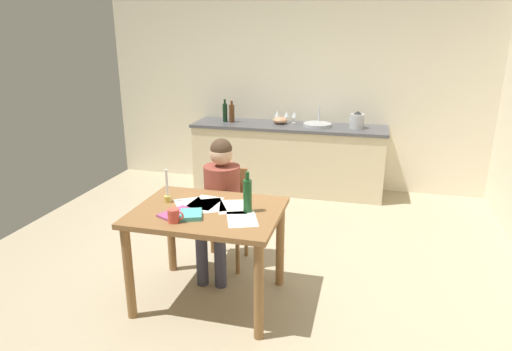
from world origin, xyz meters
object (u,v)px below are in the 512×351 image
Objects in this scene: book_magazine at (191,215)px; wine_glass_back_left at (277,114)px; wine_glass_by_kettle at (287,115)px; person_seated at (220,198)px; coffee_mug at (174,216)px; book_cookery at (177,213)px; wine_glass_near_sink at (294,115)px; bottle_oil at (225,112)px; stovetop_kettle at (357,121)px; dining_table at (208,225)px; mixing_bowl at (280,120)px; bottle_vinegar at (232,113)px; wine_bottle_on_table at (247,195)px; sink_unit at (317,125)px; chair_at_table at (225,211)px; candlestick at (167,193)px.

book_magazine is 1.21× the size of wine_glass_back_left.
person_seated is at bearing -93.22° from wine_glass_by_kettle.
person_seated is 2.41m from wine_glass_back_left.
book_cookery is at bearing 107.52° from coffee_mug.
book_magazine is 1.21× the size of wine_glass_near_sink.
coffee_mug is 0.39× the size of bottle_oil.
dining_table is at bearing -109.68° from stovetop_kettle.
mixing_bowl is at bearing 112.69° from book_cookery.
bottle_vinegar is at bearing -4.65° from bottle_oil.
wine_bottle_on_table is 1.03× the size of bottle_oil.
sink_unit is at bearing 179.52° from stovetop_kettle.
bottle_vinegar is at bearing -167.95° from wine_glass_by_kettle.
wine_glass_near_sink is at bearing 83.77° from chair_at_table.
stovetop_kettle is (1.34, 2.68, 0.14)m from candlestick.
coffee_mug is 0.64× the size of book_magazine.
wine_glass_back_left reaches higher than chair_at_table.
stovetop_kettle is (1.05, 2.91, 0.20)m from book_magazine.
mixing_bowl is (0.65, 0.06, -0.08)m from bottle_vinegar.
dining_table is at bearing -82.93° from chair_at_table.
chair_at_table is 3.28× the size of candlestick.
bottle_vinegar is at bearing 103.57° from dining_table.
sink_unit is 2.34× the size of wine_glass_near_sink.
wine_glass_back_left reaches higher than mixing_bowl.
person_seated is 3.85× the size of wine_bottle_on_table.
bottle_vinegar is at bearing 104.74° from person_seated.
wine_glass_by_kettle is (0.72, 0.15, -0.01)m from bottle_vinegar.
sink_unit reaches higher than wine_glass_near_sink.
wine_glass_by_kettle is at bearing 86.42° from chair_at_table.
wine_glass_near_sink is at bearing 0.00° from wine_glass_by_kettle.
bottle_oil is at bearing 107.98° from chair_at_table.
dining_table is at bearing -99.99° from sink_unit.
wine_glass_by_kettle is (0.06, 2.90, 0.36)m from dining_table.
wine_glass_back_left is (0.69, 0.15, -0.02)m from bottle_oil.
bottle_oil is 1.54× the size of mixing_bowl.
coffee_mug is at bearing -110.46° from stovetop_kettle.
stovetop_kettle reaches higher than mixing_bowl.
wine_glass_near_sink and wine_glass_back_left have the same top height.
stovetop_kettle is 0.84m from wine_glass_near_sink.
chair_at_table is 0.24m from person_seated.
person_seated is at bearing 128.54° from wine_bottle_on_table.
dining_table is 0.69m from chair_at_table.
dining_table is 2.93m from wine_glass_near_sink.
sink_unit is 1.25m from bottle_oil.
wine_bottle_on_table is (0.45, 0.32, 0.08)m from coffee_mug.
dining_table is 2.85m from bottle_vinegar.
dining_table is 2.94m from stovetop_kettle.
person_seated is 3.96× the size of bottle_oil.
dining_table is 0.93× the size of person_seated.
wine_bottle_on_table is (0.30, 0.04, 0.26)m from dining_table.
wine_glass_near_sink is at bearing 92.86° from wine_bottle_on_table.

